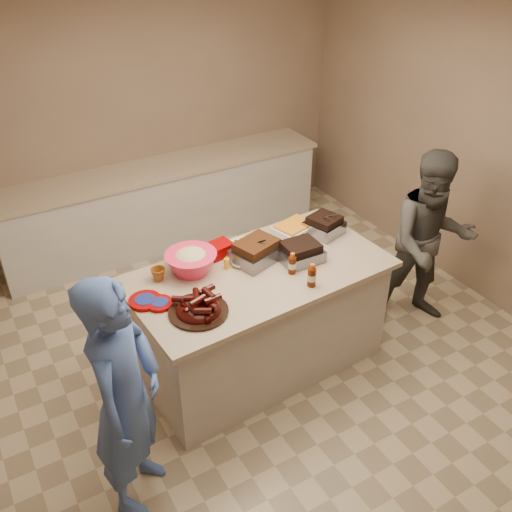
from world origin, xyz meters
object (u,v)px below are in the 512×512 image
plastic_cup (159,280)px  guest_blue (142,488)px  guest_gray (415,315)px  rib_platter (199,313)px  mustard_bottle (227,268)px  bbq_bottle_a (311,286)px  island (259,362)px  roasting_pan (324,233)px  bbq_bottle_b (292,273)px  coleslaw_bowl (192,272)px

plastic_cup → guest_blue: plastic_cup is taller
guest_blue → guest_gray: bearing=-40.5°
rib_platter → mustard_bottle: (0.42, 0.38, 0.00)m
bbq_bottle_a → guest_gray: size_ratio=0.11×
island → guest_blue: (-1.29, -0.65, 0.00)m
island → bbq_bottle_a: (0.23, -0.36, 0.94)m
rib_platter → mustard_bottle: bearing=42.5°
guest_blue → roasting_pan: bearing=-26.6°
bbq_bottle_b → plastic_cup: bbq_bottle_b is taller
mustard_bottle → bbq_bottle_b: bearing=-37.5°
bbq_bottle_a → guest_gray: bearing=6.8°
roasting_pan → coleslaw_bowl: 1.19m
roasting_pan → guest_blue: 2.40m
bbq_bottle_a → guest_gray: bbq_bottle_a is taller
roasting_pan → mustard_bottle: (-0.94, -0.06, 0.00)m
bbq_bottle_a → guest_blue: bearing=-169.2°
roasting_pan → bbq_bottle_a: bearing=-149.4°
bbq_bottle_a → mustard_bottle: bbq_bottle_a is taller
guest_blue → guest_gray: guest_gray is taller
roasting_pan → mustard_bottle: mustard_bottle is taller
mustard_bottle → guest_blue: (-1.09, -0.79, -0.94)m
rib_platter → plastic_cup: bearing=100.0°
bbq_bottle_a → guest_blue: bbq_bottle_a is taller
roasting_pan → guest_gray: 1.32m
bbq_bottle_a → rib_platter: bearing=171.6°
guest_blue → bbq_bottle_a: bearing=-38.6°
bbq_bottle_a → plastic_cup: bbq_bottle_a is taller
plastic_cup → guest_blue: 1.43m
mustard_bottle → roasting_pan: bearing=3.5°
guest_blue → guest_gray: size_ratio=1.04×
plastic_cup → island: bearing=-20.5°
island → mustard_bottle: size_ratio=17.33×
bbq_bottle_a → island: bearing=122.1°
rib_platter → bbq_bottle_a: (0.84, -0.12, 0.00)m
roasting_pan → guest_blue: roasting_pan is taller
rib_platter → coleslaw_bowl: coleslaw_bowl is taller
rib_platter → guest_gray: 2.39m
coleslaw_bowl → guest_blue: bearing=-133.4°
rib_platter → island: bearing=20.9°
island → coleslaw_bowl: coleslaw_bowl is taller
mustard_bottle → plastic_cup: size_ratio=1.07×
mustard_bottle → rib_platter: bearing=-137.5°
bbq_bottle_b → guest_gray: bearing=-1.8°
bbq_bottle_a → plastic_cup: bearing=146.2°
plastic_cup → coleslaw_bowl: bearing=-5.3°
island → roasting_pan: roasting_pan is taller
guest_blue → guest_gray: 2.91m
bbq_bottle_a → mustard_bottle: (-0.43, 0.51, 0.00)m
coleslaw_bowl → bbq_bottle_a: bearing=-41.6°
roasting_pan → bbq_bottle_b: bbq_bottle_b is taller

